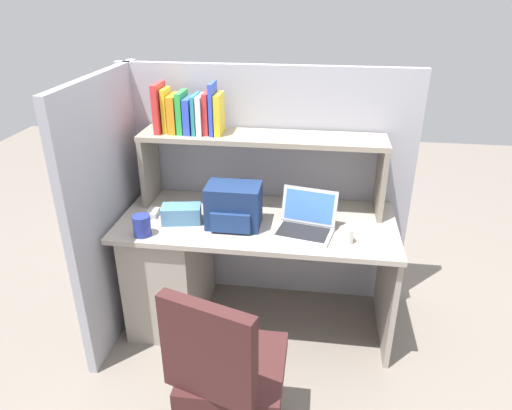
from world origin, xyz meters
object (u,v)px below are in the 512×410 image
object	(u,v)px
laptop	(305,223)
tissue_box	(182,214)
backpack	(234,206)
snack_canister	(142,226)
computer_mouse	(153,213)
paper_cup	(346,235)
office_chair	(228,387)

from	to	relation	value
laptop	tissue_box	world-z (taller)	laptop
backpack	snack_canister	distance (m)	0.51
snack_canister	computer_mouse	bearing A→B (deg)	95.87
backpack	snack_canister	xyz separation A→B (m)	(-0.47, -0.18, -0.06)
backpack	snack_canister	size ratio (longest dim) A/B	2.56
backpack	computer_mouse	size ratio (longest dim) A/B	2.88
laptop	snack_canister	size ratio (longest dim) A/B	3.05
backpack	paper_cup	bearing A→B (deg)	-9.76
tissue_box	snack_canister	world-z (taller)	snack_canister
computer_mouse	snack_canister	xyz separation A→B (m)	(0.02, -0.24, 0.04)
computer_mouse	snack_canister	bearing A→B (deg)	-88.14
laptop	paper_cup	bearing A→B (deg)	-23.76
backpack	paper_cup	size ratio (longest dim) A/B	3.60
paper_cup	snack_canister	bearing A→B (deg)	-176.09
computer_mouse	laptop	bearing A→B (deg)	-8.11
laptop	snack_canister	distance (m)	0.89
laptop	paper_cup	world-z (taller)	laptop
paper_cup	laptop	bearing A→B (deg)	156.24
backpack	computer_mouse	bearing A→B (deg)	173.80
backpack	tissue_box	size ratio (longest dim) A/B	1.36
tissue_box	paper_cup	bearing A→B (deg)	-17.28
laptop	backpack	size ratio (longest dim) A/B	1.19
snack_canister	paper_cup	bearing A→B (deg)	3.91
computer_mouse	snack_canister	size ratio (longest dim) A/B	0.89
backpack	office_chair	size ratio (longest dim) A/B	0.32
backpack	tissue_box	distance (m)	0.31
paper_cup	tissue_box	distance (m)	0.93
paper_cup	office_chair	size ratio (longest dim) A/B	0.09
paper_cup	tissue_box	bearing A→B (deg)	173.40
laptop	backpack	world-z (taller)	backpack
paper_cup	tissue_box	xyz separation A→B (m)	(-0.93, 0.11, 0.01)
backpack	snack_canister	world-z (taller)	backpack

